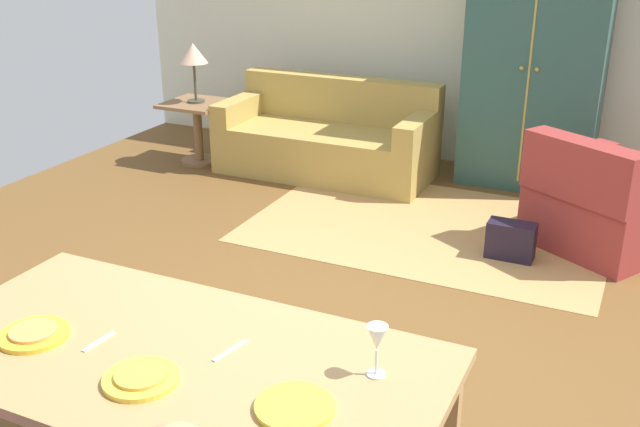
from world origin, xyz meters
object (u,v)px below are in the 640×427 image
(couch, at_px, (328,140))
(handbag, at_px, (511,241))
(plate_near_child, at_px, (141,379))
(wine_glass, at_px, (377,340))
(table_lamp, at_px, (193,55))
(armoire, at_px, (536,63))
(side_table, at_px, (198,123))
(dining_table, at_px, (175,370))
(armchair, at_px, (603,205))
(plate_near_man, at_px, (34,335))
(plate_near_woman, at_px, (294,407))

(couch, xyz_separation_m, handbag, (1.89, -1.16, -0.17))
(plate_near_child, distance_m, wine_glass, 0.78)
(wine_glass, distance_m, couch, 4.40)
(table_lamp, distance_m, handbag, 3.36)
(armoire, xyz_separation_m, table_lamp, (-2.90, -0.71, -0.04))
(plate_near_child, distance_m, side_table, 4.72)
(dining_table, distance_m, armoire, 4.56)
(wine_glass, xyz_separation_m, armchair, (0.47, 3.19, -0.57))
(dining_table, distance_m, wine_glass, 0.74)
(plate_near_man, relative_size, side_table, 0.43)
(plate_near_man, distance_m, plate_near_woman, 1.05)
(dining_table, height_order, plate_near_man, plate_near_man)
(armchair, bearing_deg, plate_near_child, -108.00)
(dining_table, relative_size, plate_near_man, 7.62)
(wine_glass, relative_size, couch, 0.10)
(plate_near_woman, bearing_deg, handbag, 87.95)
(plate_near_man, height_order, couch, couch)
(side_table, xyz_separation_m, table_lamp, (-0.00, 0.00, 0.63))
(plate_near_woman, relative_size, wine_glass, 1.34)
(plate_near_child, bearing_deg, handbag, 78.48)
(dining_table, distance_m, plate_near_child, 0.20)
(armoire, height_order, side_table, armoire)
(plate_near_woman, height_order, wine_glass, wine_glass)
(plate_near_man, distance_m, table_lamp, 4.41)
(plate_near_woman, xyz_separation_m, wine_glass, (0.16, 0.28, 0.12))
(side_table, distance_m, handbag, 3.25)
(plate_near_man, bearing_deg, table_lamp, 116.40)
(armoire, bearing_deg, couch, -164.98)
(plate_near_man, bearing_deg, handbag, 69.18)
(armchair, height_order, side_table, armchair)
(dining_table, height_order, armchair, armchair)
(plate_near_child, bearing_deg, table_lamp, 121.80)
(couch, distance_m, handbag, 2.22)
(plate_near_child, bearing_deg, side_table, 121.80)
(armchair, height_order, armoire, armoire)
(couch, relative_size, side_table, 3.27)
(dining_table, distance_m, couch, 4.29)
(couch, relative_size, handbag, 5.93)
(wine_glass, xyz_separation_m, handbag, (-0.05, 2.74, -0.76))
(plate_near_child, xyz_separation_m, table_lamp, (-2.48, 4.00, 0.24))
(armoire, bearing_deg, handbag, -82.48)
(armchair, bearing_deg, wine_glass, -98.35)
(armchair, bearing_deg, armoire, 122.46)
(plate_near_man, relative_size, plate_near_woman, 1.00)
(plate_near_child, relative_size, plate_near_woman, 1.00)
(plate_near_child, xyz_separation_m, handbag, (0.63, 3.10, -0.64))
(side_table, distance_m, table_lamp, 0.63)
(plate_near_man, xyz_separation_m, plate_near_child, (0.52, -0.06, 0.00))
(handbag, bearing_deg, dining_table, -102.21)
(plate_near_child, relative_size, armoire, 0.12)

